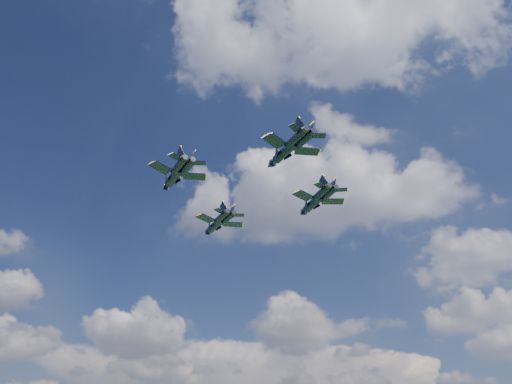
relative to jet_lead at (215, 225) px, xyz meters
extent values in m
cylinder|color=black|center=(0.38, -0.37, -0.07)|extent=(7.50, 7.45, 1.76)
cone|color=black|center=(-3.66, 3.62, -0.07)|extent=(2.98, 2.97, 1.66)
ellipsoid|color=brown|center=(-1.92, 1.90, 0.46)|extent=(2.66, 2.65, 0.80)
cube|color=black|center=(-0.71, -4.25, -0.07)|extent=(4.08, 5.13, 0.18)
cube|color=black|center=(4.24, 0.75, -0.07)|extent=(5.14, 4.12, 0.18)
cube|color=black|center=(3.66, -7.20, -0.07)|extent=(2.08, 2.67, 0.14)
cube|color=black|center=(7.24, -3.59, -0.07)|extent=(2.68, 2.10, 0.14)
cube|color=black|center=(4.14, -5.61, 1.30)|extent=(2.53, 1.73, 2.95)
cube|color=black|center=(5.65, -4.08, 1.30)|extent=(1.73, 2.51, 2.95)
cylinder|color=black|center=(1.12, -25.05, -0.79)|extent=(7.31, 7.24, 1.71)
cone|color=black|center=(-2.82, -21.17, -0.79)|extent=(2.90, 2.89, 1.62)
ellipsoid|color=brown|center=(-1.12, -22.84, -0.26)|extent=(2.59, 2.58, 0.78)
cube|color=black|center=(0.07, -28.83, -0.79)|extent=(3.97, 4.99, 0.17)
cube|color=black|center=(4.88, -23.95, -0.79)|extent=(5.00, 4.01, 0.17)
cube|color=black|center=(4.33, -31.69, -0.79)|extent=(2.02, 2.60, 0.13)
cube|color=black|center=(7.80, -28.17, -0.79)|extent=(2.61, 2.05, 0.13)
cube|color=black|center=(4.79, -30.14, 0.55)|extent=(2.46, 1.68, 2.87)
cube|color=black|center=(6.26, -28.65, 0.55)|extent=(1.68, 2.44, 2.87)
cylinder|color=black|center=(24.42, -1.79, 1.49)|extent=(7.26, 8.34, 1.85)
cone|color=black|center=(20.67, 2.83, 1.49)|extent=(3.04, 3.17, 1.75)
ellipsoid|color=brown|center=(22.29, 0.84, 2.06)|extent=(2.63, 2.91, 0.84)
cube|color=black|center=(22.85, -5.71, 1.49)|extent=(4.62, 5.43, 0.18)
cube|color=black|center=(28.59, -1.06, 1.49)|extent=(5.30, 3.94, 0.18)
cube|color=black|center=(27.07, -9.29, 1.49)|extent=(2.38, 2.87, 0.14)
cube|color=black|center=(31.22, -5.93, 1.49)|extent=(2.71, 1.98, 0.14)
cube|color=black|center=(27.75, -7.68, 2.93)|extent=(2.47, 2.00, 3.09)
cube|color=black|center=(29.50, -6.26, 2.93)|extent=(1.80, 2.79, 3.09)
cylinder|color=black|center=(23.91, -26.41, -0.11)|extent=(7.40, 7.24, 1.73)
cone|color=black|center=(19.91, -22.54, -0.11)|extent=(2.92, 2.90, 1.63)
ellipsoid|color=brown|center=(21.63, -24.21, 0.42)|extent=(2.62, 2.58, 0.79)
cube|color=black|center=(22.88, -30.22, -0.11)|extent=(3.97, 5.02, 0.17)
cube|color=black|center=(27.68, -25.26, -0.11)|extent=(5.04, 4.07, 0.17)
cube|color=black|center=(27.20, -33.07, -0.11)|extent=(2.02, 2.61, 0.13)
cube|color=black|center=(30.67, -29.49, -0.11)|extent=(2.63, 2.08, 0.13)
cube|color=black|center=(27.65, -31.50, 1.23)|extent=(2.49, 1.69, 2.89)
cube|color=black|center=(29.12, -29.99, 1.23)|extent=(1.69, 2.44, 2.89)
camera|label=1|loc=(41.01, -100.83, -50.17)|focal=35.00mm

